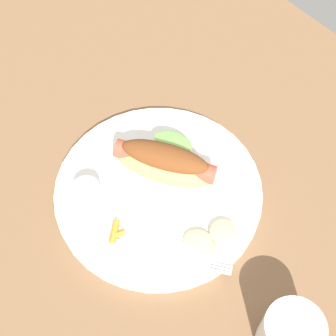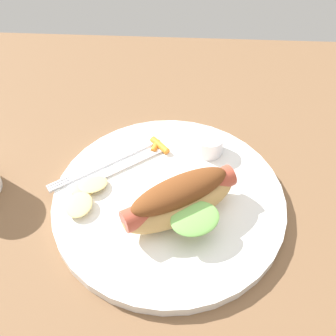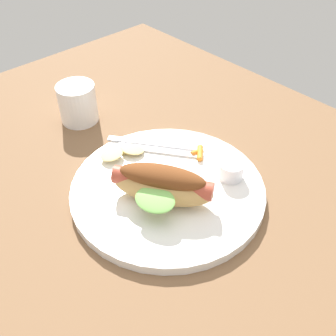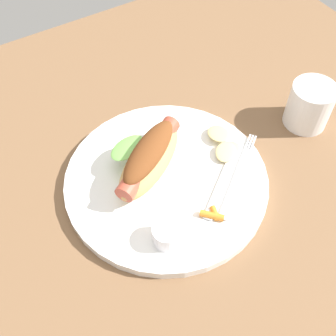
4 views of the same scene
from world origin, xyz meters
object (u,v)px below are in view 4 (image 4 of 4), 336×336
Objects in this scene: knife at (224,179)px; drinking_cup at (310,105)px; plate at (166,180)px; chips_pile at (225,144)px; hot_dog at (149,158)px; carrot_garnish at (213,215)px; sauce_ramekin at (167,234)px; fork at (238,176)px.

knife is 1.99× the size of drinking_cup.
plate is 3.81× the size of chips_pile.
hot_dog reaches higher than carrot_garnish.
sauce_ramekin reaches higher than knife.
chips_pile is 13.18cm from carrot_garnish.
knife is (-8.71, 7.30, -2.93)cm from hot_dog.
carrot_garnish is 26.49cm from drinking_cup.
fork is at bearing -167.32° from sauce_ramekin.
plate is at bearing -2.74° from drinking_cup.
sauce_ramekin is (3.90, 11.31, -1.66)cm from hot_dog.
hot_dog reaches higher than fork.
carrot_garnish is 0.42× the size of drinking_cup.
knife is at bearing 145.73° from plate.
knife is at bearing -72.13° from hot_dog.
chips_pile is at bearing -178.47° from plate.
chips_pile is 16.29cm from drinking_cup.
fork is 2.20cm from knife.
carrot_garnish is (5.22, 4.35, 0.29)cm from knife.
hot_dog is 12.08cm from sauce_ramekin.
sauce_ramekin is 7.47cm from carrot_garnish.
sauce_ramekin is 0.26× the size of knife.
knife is 20.41cm from drinking_cup.
drinking_cup is (-25.20, -7.97, 1.77)cm from carrot_garnish.
plate is at bearing 112.49° from fork.
hot_dog is 4.01× the size of sauce_ramekin.
chips_pile reaches higher than plate.
hot_dog is 13.74cm from fork.
knife is 6.80cm from carrot_garnish.
fork is 4.48× the size of carrot_garnish.
knife is at bearing -162.36° from sauce_ramekin.
knife is (2.08, -0.70, -0.02)cm from fork.
plate is 9.58cm from carrot_garnish.
sauce_ramekin is at bearing 156.33° from fork.
fork and knife have the same top height.
chips_pile is at bearing -41.57° from hot_dog.
drinking_cup reaches higher than sauce_ramekin.
knife is at bearing -140.15° from carrot_garnish.
drinking_cup is at bearing -162.44° from carrot_garnish.
chips_pile reaches higher than knife.
plate is 7.70× the size of sauce_ramekin.
sauce_ramekin reaches higher than carrot_garnish.
plate is at bearing -77.78° from carrot_garnish.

